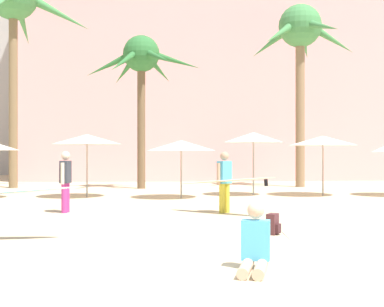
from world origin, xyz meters
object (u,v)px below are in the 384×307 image
Objects in this scene: palm_tree_left at (300,37)px; cafe_umbrella_4 at (253,137)px; person_far_right at (225,180)px; cafe_umbrella_1 at (323,141)px; person_near_left at (66,179)px; cafe_umbrella_7 at (87,139)px; person_mid_left at (255,246)px; palm_tree_center at (141,64)px; cafe_umbrella_6 at (181,146)px; palm_tree_far_left at (13,7)px; backpack at (273,224)px; beach_towel at (332,236)px.

cafe_umbrella_4 is at bearing -123.30° from palm_tree_left.
person_far_right is (-5.31, -11.11, -6.41)m from palm_tree_left.
cafe_umbrella_4 is at bearing 172.70° from cafe_umbrella_1.
person_far_right is 1.49× the size of person_near_left.
cafe_umbrella_7 is 13.34m from person_mid_left.
palm_tree_center reaches higher than cafe_umbrella_7.
cafe_umbrella_1 is 1.05× the size of cafe_umbrella_6.
cafe_umbrella_7 is (4.14, -5.78, -6.45)m from palm_tree_far_left.
cafe_umbrella_4 is 0.95× the size of cafe_umbrella_7.
palm_tree_left reaches higher than backpack.
palm_tree_left reaches higher than palm_tree_center.
backpack is at bearing -81.29° from cafe_umbrella_6.
cafe_umbrella_6 is at bearing 62.12° from person_near_left.
backpack is (-4.87, -14.91, -7.12)m from palm_tree_left.
cafe_umbrella_6 is 9.62m from beach_towel.
cafe_umbrella_7 is at bearing -111.79° from palm_tree_center.
person_far_right is at bearing -115.53° from palm_tree_left.
person_near_left is at bearing -139.03° from cafe_umbrella_4.
person_far_right is (-1.97, -6.03, -1.35)m from cafe_umbrella_4.
cafe_umbrella_6 is at bearing -40.11° from palm_tree_far_left.
cafe_umbrella_7 is 1.43× the size of beach_towel.
backpack is at bearing -78.56° from palm_tree_center.
palm_tree_center reaches higher than person_near_left.
palm_tree_far_left reaches higher than cafe_umbrella_6.
cafe_umbrella_4 is at bearing -27.11° from palm_tree_far_left.
person_near_left is (0.01, -5.11, -1.24)m from cafe_umbrella_7.
person_far_right is at bearing -52.09° from cafe_umbrella_7.
cafe_umbrella_1 is at bearing 97.68° from backpack.
beach_towel is 0.71× the size of person_far_right.
palm_tree_far_left is at bearing 156.52° from cafe_umbrella_1.
beach_towel is at bearing 15.66° from backpack.
cafe_umbrella_4 is at bearing 3.62° from cafe_umbrella_7.
cafe_umbrella_6 is 0.97× the size of cafe_umbrella_7.
cafe_umbrella_1 is 9.02m from cafe_umbrella_7.
backpack is at bearing -59.47° from palm_tree_far_left.
palm_tree_left is at bearing 4.68° from palm_tree_center.
cafe_umbrella_4 is 10.16m from backpack.
person_mid_left is (-5.89, -18.14, -6.99)m from palm_tree_left.
palm_tree_center is 7.51× the size of person_mid_left.
palm_tree_far_left reaches higher than cafe_umbrella_7.
person_mid_left is at bearing -73.27° from cafe_umbrella_7.
cafe_umbrella_4 is 5.85× the size of backpack.
palm_tree_center is 17.03× the size of backpack.
palm_tree_center reaches higher than person_mid_left.
person_near_left is at bearing 40.50° from person_far_right.
backpack is at bearing -98.87° from cafe_umbrella_4.
cafe_umbrella_1 is 10.55m from backpack.
cafe_umbrella_4 is 13.45m from person_mid_left.
palm_tree_far_left reaches higher than beach_towel.
palm_tree_far_left reaches higher than palm_tree_center.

